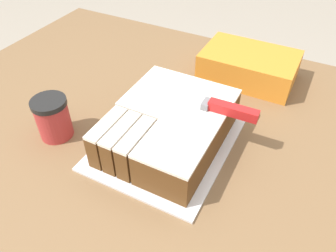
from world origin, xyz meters
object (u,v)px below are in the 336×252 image
object	(u,v)px
cake	(170,125)
knife	(218,107)
coffee_cup	(53,118)
cake_board	(168,141)
storage_box	(249,66)

from	to	relation	value
cake	knife	world-z (taller)	knife
cake	coffee_cup	size ratio (longest dim) A/B	2.96
cake_board	storage_box	size ratio (longest dim) A/B	1.32
cake	storage_box	size ratio (longest dim) A/B	1.15
knife	coffee_cup	distance (m)	0.37
coffee_cup	storage_box	distance (m)	0.55
cake_board	knife	world-z (taller)	knife
cake	coffee_cup	bearing A→B (deg)	-157.65
cake_board	coffee_cup	bearing A→B (deg)	-158.08
cake_board	cake	world-z (taller)	cake
coffee_cup	cake_board	bearing A→B (deg)	21.92
cake_board	knife	distance (m)	0.14
cake_board	cake	bearing A→B (deg)	52.74
cake	coffee_cup	world-z (taller)	coffee_cup
cake_board	coffee_cup	world-z (taller)	coffee_cup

